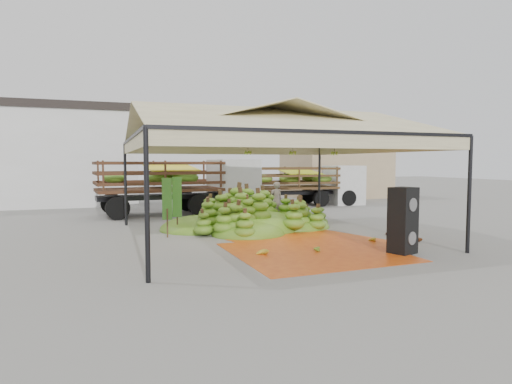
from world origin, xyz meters
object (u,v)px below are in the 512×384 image
object	(u,v)px
banana_heap	(250,210)
truck_right	(310,181)
speaker_stack	(403,220)
truck_left	(186,180)
vendor	(276,200)

from	to	relation	value
banana_heap	truck_right	size ratio (longest dim) A/B	0.98
banana_heap	speaker_stack	world-z (taller)	speaker_stack
banana_heap	truck_left	bearing A→B (deg)	103.86
vendor	truck_right	xyz separation A→B (m)	(3.92, 4.71, 0.55)
truck_right	truck_left	bearing A→B (deg)	-164.71
speaker_stack	vendor	distance (m)	7.22
banana_heap	vendor	size ratio (longest dim) A/B	4.04
truck_right	vendor	bearing A→B (deg)	-126.30
vendor	truck_right	world-z (taller)	truck_right
vendor	truck_left	bearing A→B (deg)	-53.20
vendor	truck_left	size ratio (longest dim) A/B	0.21
banana_heap	speaker_stack	bearing A→B (deg)	-65.78
truck_left	truck_right	size ratio (longest dim) A/B	1.15
vendor	truck_left	world-z (taller)	truck_left
vendor	truck_right	size ratio (longest dim) A/B	0.24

